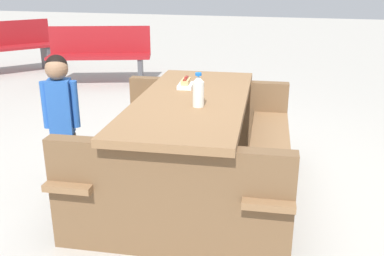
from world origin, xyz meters
name	(u,v)px	position (x,y,z in m)	size (l,w,h in m)	color
ground_plane	(192,193)	(0.00, 0.00, 0.00)	(30.00, 30.00, 0.00)	#B7B2A8
picnic_table	(192,138)	(0.00, 0.00, 0.44)	(1.91, 1.55, 0.75)	olive
soda_bottle	(198,91)	(-0.19, -0.09, 0.85)	(0.07, 0.07, 0.23)	silver
hotdog_tray	(186,84)	(0.27, 0.12, 0.78)	(0.19, 0.13, 0.08)	white
child_in_coat	(61,108)	(-0.22, 0.92, 0.67)	(0.19, 0.25, 1.05)	brown
park_bench_near	(100,54)	(3.04, 2.24, 0.45)	(0.84, 1.55, 0.85)	maroon
park_bench_mid	(7,46)	(3.34, 4.07, 0.45)	(1.43, 1.24, 0.85)	maroon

